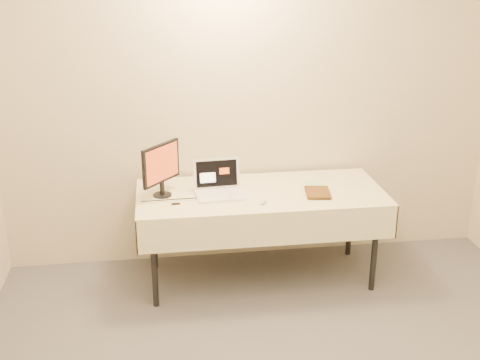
{
  "coord_description": "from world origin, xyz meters",
  "views": [
    {
      "loc": [
        -0.74,
        -2.11,
        2.4
      ],
      "look_at": [
        -0.17,
        1.99,
        0.86
      ],
      "focal_mm": 45.0,
      "sensor_mm": 36.0,
      "label": 1
    }
  ],
  "objects": [
    {
      "name": "back_wall",
      "position": [
        0.0,
        2.5,
        1.35
      ],
      "size": [
        4.0,
        0.1,
        2.7
      ],
      "primitive_type": "cube",
      "color": "beige",
      "rests_on": "ground"
    },
    {
      "name": "table",
      "position": [
        0.0,
        2.05,
        0.68
      ],
      "size": [
        1.86,
        0.81,
        0.74
      ],
      "color": "black",
      "rests_on": "ground"
    },
    {
      "name": "laptop",
      "position": [
        -0.32,
        2.05,
        0.8
      ],
      "size": [
        0.37,
        0.31,
        0.25
      ],
      "rotation": [
        0.0,
        0.0,
        0.07
      ],
      "color": "white",
      "rests_on": "table"
    },
    {
      "name": "monitor",
      "position": [
        -0.74,
        2.07,
        0.97
      ],
      "size": [
        0.27,
        0.31,
        0.4
      ],
      "rotation": [
        0.0,
        0.0,
        0.86
      ],
      "color": "black",
      "rests_on": "table"
    },
    {
      "name": "book",
      "position": [
        0.32,
        1.95,
        0.86
      ],
      "size": [
        0.18,
        0.05,
        0.24
      ],
      "primitive_type": "imported",
      "rotation": [
        0.0,
        0.0,
        -0.14
      ],
      "color": "brown",
      "rests_on": "table"
    },
    {
      "name": "alarm_clock",
      "position": [
        -0.21,
        2.29,
        0.76
      ],
      "size": [
        0.12,
        0.08,
        0.05
      ],
      "rotation": [
        0.0,
        0.0,
        0.3
      ],
      "color": "black",
      "rests_on": "table"
    },
    {
      "name": "clicker",
      "position": [
        -0.02,
        1.82,
        0.75
      ],
      "size": [
        0.07,
        0.09,
        0.02
      ],
      "primitive_type": "ellipsoid",
      "rotation": [
        0.0,
        0.0,
        -0.4
      ],
      "color": "silver",
      "rests_on": "table"
    },
    {
      "name": "paper_form",
      "position": [
        0.45,
        2.12,
        0.74
      ],
      "size": [
        0.19,
        0.26,
        0.0
      ],
      "primitive_type": "cube",
      "rotation": [
        0.0,
        0.0,
        0.43
      ],
      "color": "#B8E7B8",
      "rests_on": "table"
    },
    {
      "name": "usb_dongle",
      "position": [
        -0.65,
        1.88,
        0.74
      ],
      "size": [
        0.06,
        0.02,
        0.01
      ],
      "primitive_type": "cube",
      "rotation": [
        0.0,
        0.0,
        0.03
      ],
      "color": "black",
      "rests_on": "table"
    }
  ]
}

